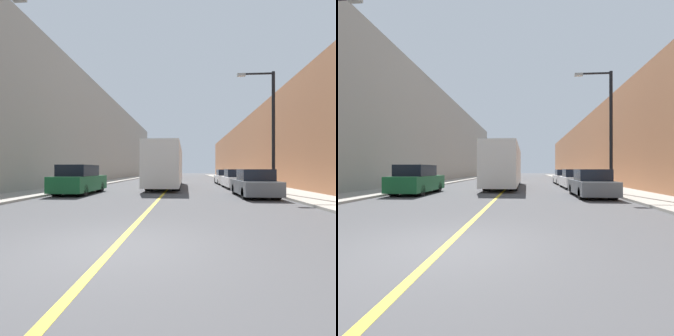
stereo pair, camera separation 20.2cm
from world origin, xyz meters
TOP-DOWN VIEW (x-y plane):
  - ground_plane at (0.00, 0.00)m, footprint 200.00×200.00m
  - sidewalk_left at (-7.85, 30.00)m, footprint 2.76×72.00m
  - sidewalk_right at (7.85, 30.00)m, footprint 2.76×72.00m
  - building_row_left at (-11.23, 30.00)m, footprint 4.00×72.00m
  - building_row_right at (11.23, 30.00)m, footprint 4.00×72.00m
  - road_center_line at (0.00, 30.00)m, footprint 0.16×72.00m
  - bus at (-0.29, 17.50)m, footprint 2.48×12.37m
  - parked_suv_left at (-5.21, 10.85)m, footprint 1.94×4.74m
  - car_right_near at (5.15, 9.78)m, footprint 1.87×4.32m
  - car_right_mid at (5.33, 16.36)m, footprint 1.75×4.65m
  - car_right_far at (5.36, 22.27)m, footprint 1.75×4.72m
  - street_lamp_right at (6.58, 11.56)m, footprint 2.30×0.24m

SIDE VIEW (x-z plane):
  - ground_plane at x=0.00m, z-range 0.00..0.00m
  - road_center_line at x=0.00m, z-range 0.00..0.01m
  - sidewalk_left at x=-7.85m, z-range 0.00..0.11m
  - sidewalk_right at x=7.85m, z-range 0.00..0.11m
  - car_right_far at x=5.36m, z-range -0.07..1.44m
  - car_right_near at x=5.15m, z-range -0.08..1.45m
  - car_right_mid at x=5.33m, z-range -0.07..1.45m
  - parked_suv_left at x=-5.21m, z-range -0.06..1.73m
  - bus at x=-0.29m, z-range 0.12..3.58m
  - building_row_right at x=11.23m, z-range 0.00..8.30m
  - street_lamp_right at x=6.58m, z-range 0.61..8.04m
  - building_row_left at x=-11.23m, z-range 0.00..11.79m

